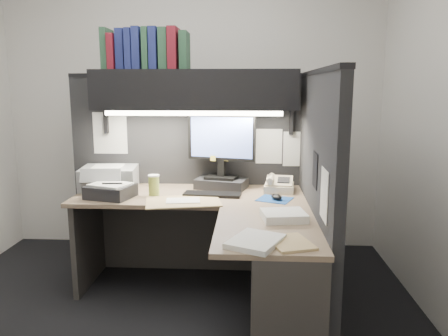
{
  "coord_description": "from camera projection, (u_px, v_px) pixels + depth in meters",
  "views": [
    {
      "loc": [
        0.54,
        -2.61,
        1.52
      ],
      "look_at": [
        0.36,
        0.51,
        0.94
      ],
      "focal_mm": 35.0,
      "sensor_mm": 36.0,
      "label": 1
    }
  ],
  "objects": [
    {
      "name": "binder_row",
      "position": [
        146.0,
        50.0,
        3.29
      ],
      "size": [
        0.65,
        0.25,
        0.31
      ],
      "color": "#254B33",
      "rests_on": "overhead_shelf"
    },
    {
      "name": "pinned_papers",
      "position": [
        233.0,
        152.0,
        3.2
      ],
      "size": [
        1.76,
        1.31,
        0.51
      ],
      "color": "white",
      "rests_on": "partition_back"
    },
    {
      "name": "open_folder",
      "position": [
        183.0,
        201.0,
        3.05
      ],
      "size": [
        0.57,
        0.43,
        0.01
      ],
      "primitive_type": "cube",
      "rotation": [
        0.0,
        0.0,
        0.21
      ],
      "color": "tan",
      "rests_on": "desk"
    },
    {
      "name": "mousepad",
      "position": [
        275.0,
        199.0,
        3.12
      ],
      "size": [
        0.29,
        0.28,
        0.0
      ],
      "primitive_type": "cube",
      "rotation": [
        0.0,
        0.0,
        -0.39
      ],
      "color": "navy",
      "rests_on": "desk"
    },
    {
      "name": "manila_stack",
      "position": [
        290.0,
        243.0,
        2.23
      ],
      "size": [
        0.26,
        0.3,
        0.01
      ],
      "primitive_type": "cube",
      "rotation": [
        0.0,
        0.0,
        0.32
      ],
      "color": "tan",
      "rests_on": "desk"
    },
    {
      "name": "partition_back",
      "position": [
        188.0,
        175.0,
        3.64
      ],
      "size": [
        1.9,
        0.06,
        1.6
      ],
      "primitive_type": "cube",
      "color": "black",
      "rests_on": "floor"
    },
    {
      "name": "partition_right",
      "position": [
        316.0,
        199.0,
        2.85
      ],
      "size": [
        0.06,
        1.5,
        1.6
      ],
      "primitive_type": "cube",
      "color": "black",
      "rests_on": "floor"
    },
    {
      "name": "notebook_stack",
      "position": [
        111.0,
        191.0,
        3.17
      ],
      "size": [
        0.36,
        0.33,
        0.09
      ],
      "primitive_type": "cube",
      "rotation": [
        0.0,
        0.0,
        -0.26
      ],
      "color": "black",
      "rests_on": "desk"
    },
    {
      "name": "task_light_tube",
      "position": [
        193.0,
        113.0,
        3.22
      ],
      "size": [
        1.32,
        0.04,
        0.04
      ],
      "primitive_type": "cylinder",
      "rotation": [
        0.0,
        1.57,
        0.0
      ],
      "color": "white",
      "rests_on": "overhead_shelf"
    },
    {
      "name": "monitor",
      "position": [
        221.0,
        159.0,
        3.43
      ],
      "size": [
        0.53,
        0.33,
        0.59
      ],
      "rotation": [
        0.0,
        0.0,
        -0.25
      ],
      "color": "black",
      "rests_on": "desk"
    },
    {
      "name": "paper_stack_a",
      "position": [
        284.0,
        216.0,
        2.64
      ],
      "size": [
        0.29,
        0.26,
        0.05
      ],
      "primitive_type": "cube",
      "rotation": [
        0.0,
        0.0,
        0.16
      ],
      "color": "white",
      "rests_on": "desk"
    },
    {
      "name": "mouse",
      "position": [
        277.0,
        197.0,
        3.1
      ],
      "size": [
        0.1,
        0.12,
        0.04
      ],
      "primitive_type": "ellipsoid",
      "rotation": [
        0.0,
        0.0,
        0.39
      ],
      "color": "black",
      "rests_on": "mousepad"
    },
    {
      "name": "paper_stack_b",
      "position": [
        256.0,
        241.0,
        2.23
      ],
      "size": [
        0.33,
        0.36,
        0.03
      ],
      "primitive_type": "cube",
      "rotation": [
        0.0,
        0.0,
        -0.44
      ],
      "color": "white",
      "rests_on": "desk"
    },
    {
      "name": "keyboard",
      "position": [
        212.0,
        194.0,
        3.22
      ],
      "size": [
        0.43,
        0.18,
        0.02
      ],
      "primitive_type": "cube",
      "rotation": [
        0.0,
        0.0,
        -0.09
      ],
      "color": "black",
      "rests_on": "desk"
    },
    {
      "name": "floor",
      "position": [
        165.0,
        322.0,
        2.87
      ],
      "size": [
        3.5,
        3.5,
        0.0
      ],
      "primitive_type": "plane",
      "color": "black",
      "rests_on": "ground"
    },
    {
      "name": "wall_back",
      "position": [
        192.0,
        106.0,
        4.1
      ],
      "size": [
        3.5,
        0.04,
        2.7
      ],
      "primitive_type": "cube",
      "color": "silver",
      "rests_on": "floor"
    },
    {
      "name": "overhead_shelf",
      "position": [
        195.0,
        90.0,
        3.33
      ],
      "size": [
        1.55,
        0.34,
        0.3
      ],
      "primitive_type": "cube",
      "color": "black",
      "rests_on": "partition_back"
    },
    {
      "name": "desk",
      "position": [
        230.0,
        260.0,
        2.76
      ],
      "size": [
        1.7,
        1.53,
        0.73
      ],
      "color": "#836653",
      "rests_on": "floor"
    },
    {
      "name": "printer",
      "position": [
        109.0,
        178.0,
        3.46
      ],
      "size": [
        0.46,
        0.41,
        0.17
      ],
      "primitive_type": "cube",
      "rotation": [
        0.0,
        0.0,
        0.12
      ],
      "color": "gray",
      "rests_on": "desk"
    },
    {
      "name": "coffee_cup",
      "position": [
        154.0,
        186.0,
        3.2
      ],
      "size": [
        0.08,
        0.08,
        0.15
      ],
      "primitive_type": "cylinder",
      "rotation": [
        0.0,
        0.0,
        0.04
      ],
      "color": "#C2CA51",
      "rests_on": "desk"
    },
    {
      "name": "telephone",
      "position": [
        279.0,
        185.0,
        3.36
      ],
      "size": [
        0.25,
        0.26,
        0.09
      ],
      "primitive_type": "cube",
      "rotation": [
        0.0,
        0.0,
        -0.12
      ],
      "color": "#C5B697",
      "rests_on": "desk"
    },
    {
      "name": "wall_front",
      "position": [
        44.0,
        153.0,
        1.15
      ],
      "size": [
        3.5,
        0.04,
        2.7
      ],
      "primitive_type": "cube",
      "color": "silver",
      "rests_on": "floor"
    }
  ]
}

